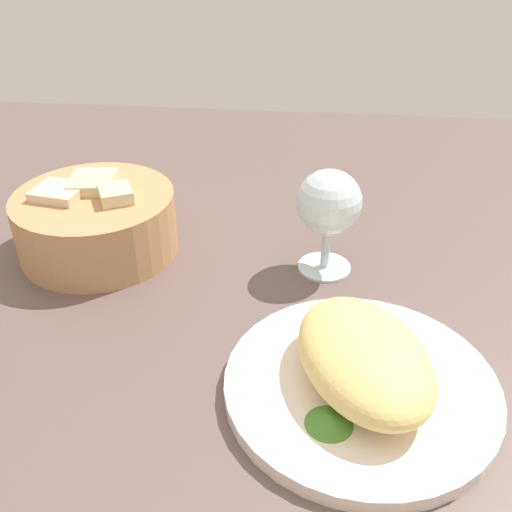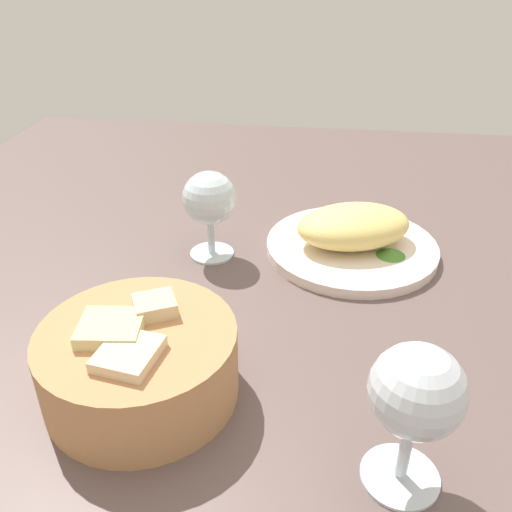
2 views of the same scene
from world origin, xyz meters
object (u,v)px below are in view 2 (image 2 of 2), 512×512
(wine_glass_near, at_px, (210,202))
(wine_glass_far, at_px, (416,397))
(bread_basket, at_px, (138,361))
(plate, at_px, (351,247))

(wine_glass_near, relative_size, wine_glass_far, 0.91)
(wine_glass_far, bearing_deg, bread_basket, -15.42)
(plate, bearing_deg, wine_glass_far, 95.19)
(plate, bearing_deg, bread_basket, 55.75)
(wine_glass_far, bearing_deg, plate, -84.81)
(plate, distance_m, bread_basket, 0.36)
(bread_basket, bearing_deg, wine_glass_near, -92.88)
(plate, xyz_separation_m, bread_basket, (0.20, 0.30, 0.03))
(plate, relative_size, wine_glass_near, 1.95)
(wine_glass_near, bearing_deg, wine_glass_far, 123.89)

